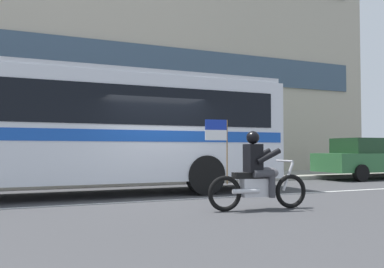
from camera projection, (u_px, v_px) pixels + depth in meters
name	position (u px, v px, depth m)	size (l,w,h in m)	color
ground_plane	(158.00, 198.00, 10.22)	(60.00, 60.00, 0.00)	#3D3D3F
sidewalk_curb	(113.00, 180.00, 14.90)	(28.00, 3.80, 0.15)	gray
lane_center_stripe	(166.00, 200.00, 9.67)	(26.60, 0.14, 0.01)	silver
office_building_facade	(102.00, 9.00, 17.26)	(28.00, 0.89, 14.18)	#B2A893
transit_bus	(84.00, 123.00, 10.73)	(10.75, 2.64, 3.22)	silver
motorcycle_with_rider	(257.00, 176.00, 8.17)	(2.19, 0.65, 1.78)	black
parked_sedan_curbside	(370.00, 158.00, 16.55)	(4.66, 1.92, 1.64)	#2D6638
fire_hydrant	(266.00, 166.00, 16.26)	(0.22, 0.30, 0.75)	gold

